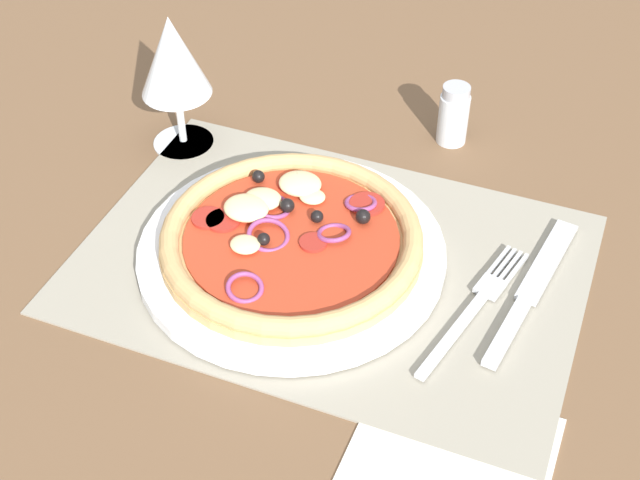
% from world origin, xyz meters
% --- Properties ---
extents(ground_plane, '(1.90, 1.40, 0.02)m').
position_xyz_m(ground_plane, '(0.00, 0.00, -0.01)').
color(ground_plane, brown).
extents(placemat, '(0.45, 0.31, 0.00)m').
position_xyz_m(placemat, '(0.00, 0.00, 0.00)').
color(placemat, gray).
rests_on(placemat, ground_plane).
extents(plate, '(0.28, 0.28, 0.01)m').
position_xyz_m(plate, '(-0.03, -0.01, 0.01)').
color(plate, white).
rests_on(plate, placemat).
extents(pizza, '(0.24, 0.24, 0.03)m').
position_xyz_m(pizza, '(-0.04, -0.01, 0.03)').
color(pizza, tan).
rests_on(pizza, plate).
extents(fork, '(0.06, 0.18, 0.00)m').
position_xyz_m(fork, '(0.14, -0.00, 0.01)').
color(fork, silver).
rests_on(fork, placemat).
extents(knife, '(0.05, 0.20, 0.01)m').
position_xyz_m(knife, '(0.18, 0.03, 0.01)').
color(knife, silver).
rests_on(knife, placemat).
extents(wine_glass, '(0.07, 0.07, 0.15)m').
position_xyz_m(wine_glass, '(-0.21, 0.12, 0.10)').
color(wine_glass, silver).
rests_on(wine_glass, ground_plane).
extents(napkin, '(0.15, 0.13, 0.00)m').
position_xyz_m(napkin, '(0.16, -0.16, 0.00)').
color(napkin, silver).
rests_on(napkin, ground_plane).
extents(pepper_shaker, '(0.03, 0.03, 0.07)m').
position_xyz_m(pepper_shaker, '(0.05, 0.23, 0.03)').
color(pepper_shaker, silver).
rests_on(pepper_shaker, ground_plane).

